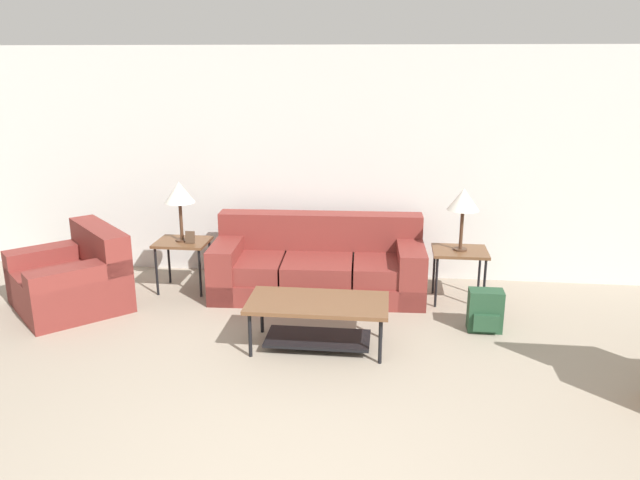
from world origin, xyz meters
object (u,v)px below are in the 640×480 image
(couch, at_px, (319,267))
(armchair, at_px, (73,280))
(table_lamp_right, at_px, (463,201))
(coffee_table, at_px, (318,313))
(side_table_right, at_px, (460,255))
(side_table_left, at_px, (183,246))
(backpack, at_px, (485,311))
(table_lamp_left, at_px, (179,194))

(couch, xyz_separation_m, armchair, (-2.45, -0.67, -0.01))
(couch, relative_size, armchair, 1.56)
(couch, bearing_deg, table_lamp_right, -3.28)
(couch, height_order, coffee_table, couch)
(side_table_right, bearing_deg, side_table_left, 180.00)
(couch, xyz_separation_m, table_lamp_right, (1.48, -0.08, 0.79))
(coffee_table, distance_m, backpack, 1.61)
(table_lamp_left, height_order, table_lamp_right, same)
(armchair, distance_m, backpack, 4.12)
(coffee_table, bearing_deg, side_table_right, 43.12)
(armchair, xyz_separation_m, backpack, (4.11, -0.14, -0.09))
(armchair, height_order, backpack, armchair)
(coffee_table, xyz_separation_m, side_table_right, (1.33, 1.25, 0.18))
(table_lamp_left, distance_m, table_lamp_right, 2.96)
(backpack, bearing_deg, armchair, 178.04)
(armchair, xyz_separation_m, side_table_left, (0.97, 0.59, 0.22))
(armchair, distance_m, table_lamp_right, 4.05)
(armchair, bearing_deg, side_table_left, 31.00)
(coffee_table, bearing_deg, armchair, 165.71)
(coffee_table, distance_m, table_lamp_left, 2.18)
(coffee_table, relative_size, side_table_right, 2.18)
(coffee_table, height_order, table_lamp_left, table_lamp_left)
(armchair, height_order, table_lamp_right, table_lamp_right)
(couch, xyz_separation_m, coffee_table, (0.15, -1.33, 0.03))
(side_table_right, distance_m, table_lamp_right, 0.58)
(coffee_table, bearing_deg, backpack, 19.02)
(table_lamp_right, bearing_deg, table_lamp_left, 180.00)
(table_lamp_left, bearing_deg, side_table_right, 0.00)
(side_table_right, height_order, backpack, side_table_right)
(couch, distance_m, side_table_right, 1.50)
(couch, distance_m, table_lamp_right, 1.68)
(table_lamp_right, bearing_deg, side_table_right, 71.57)
(armchair, distance_m, side_table_right, 3.98)
(table_lamp_right, bearing_deg, armchair, -171.53)
(coffee_table, xyz_separation_m, table_lamp_right, (1.33, 1.25, 0.76))
(armchair, relative_size, backpack, 3.66)
(coffee_table, height_order, side_table_right, side_table_right)
(table_lamp_left, bearing_deg, side_table_left, 116.57)
(armchair, relative_size, table_lamp_right, 2.26)
(couch, height_order, side_table_right, couch)
(table_lamp_left, bearing_deg, backpack, -13.03)
(table_lamp_left, distance_m, backpack, 3.34)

